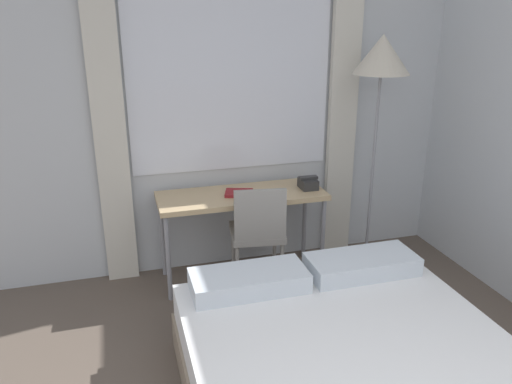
{
  "coord_description": "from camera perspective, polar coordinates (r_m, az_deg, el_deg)",
  "views": [
    {
      "loc": [
        -0.86,
        -0.64,
        2.06
      ],
      "look_at": [
        0.04,
        2.52,
        0.88
      ],
      "focal_mm": 35.0,
      "sensor_mm": 36.0,
      "label": 1
    }
  ],
  "objects": [
    {
      "name": "desk",
      "position": [
        3.93,
        -1.64,
        -1.05
      ],
      "size": [
        1.31,
        0.48,
        0.73
      ],
      "color": "tan",
      "rests_on": "ground_plane"
    },
    {
      "name": "standing_lamp",
      "position": [
        4.01,
        14.12,
        13.77
      ],
      "size": [
        0.44,
        0.44,
        1.91
      ],
      "color": "#4C4C51",
      "rests_on": "ground_plane"
    },
    {
      "name": "wall_back_with_window",
      "position": [
        4.03,
        -3.35,
        9.71
      ],
      "size": [
        4.78,
        0.13,
        2.7
      ],
      "color": "silver",
      "rests_on": "ground_plane"
    },
    {
      "name": "desk_chair",
      "position": [
        3.78,
        0.23,
        -4.31
      ],
      "size": [
        0.45,
        0.45,
        0.87
      ],
      "rotation": [
        0.0,
        0.0,
        -0.14
      ],
      "color": "gray",
      "rests_on": "ground_plane"
    },
    {
      "name": "telephone",
      "position": [
        4.02,
        5.97,
        1.02
      ],
      "size": [
        0.15,
        0.16,
        0.1
      ],
      "color": "#2D2D2D",
      "rests_on": "desk"
    },
    {
      "name": "book",
      "position": [
        3.88,
        -1.96,
        -0.1
      ],
      "size": [
        0.25,
        0.23,
        0.02
      ],
      "rotation": [
        0.0,
        0.0,
        -0.31
      ],
      "color": "maroon",
      "rests_on": "desk"
    }
  ]
}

